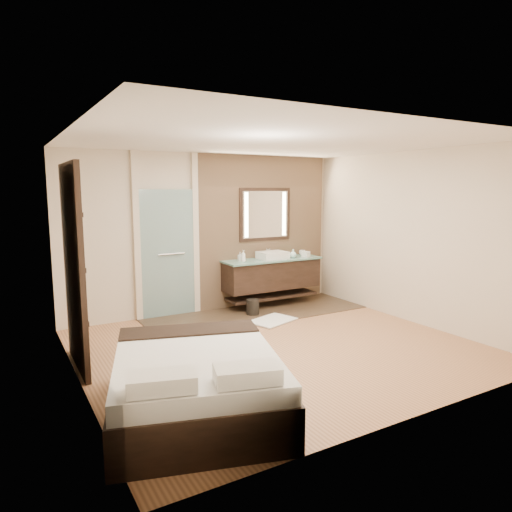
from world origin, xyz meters
TOP-DOWN VIEW (x-y plane):
  - floor at (0.00, 0.00)m, footprint 5.00×5.00m
  - tile_strip at (0.60, 1.60)m, footprint 3.80×1.30m
  - stone_wall at (1.10, 2.21)m, footprint 2.60×0.08m
  - vanity at (1.10, 1.92)m, footprint 1.85×0.55m
  - mirror_unit at (1.10, 2.16)m, footprint 1.06×0.04m
  - frosted_door at (-0.75, 2.20)m, footprint 1.10×0.12m
  - shoji_partition at (-2.43, 0.60)m, footprint 0.06×1.20m
  - bed at (-1.65, -1.16)m, footprint 1.99×2.24m
  - bath_mat at (0.57, 1.04)m, footprint 0.84×0.70m
  - waste_bin at (0.49, 1.54)m, footprint 0.22×0.22m
  - tissue_box at (1.75, 1.79)m, footprint 0.16×0.16m
  - soap_bottle_a at (0.50, 1.88)m, footprint 0.10×0.10m
  - soap_bottle_b at (0.48, 1.98)m, footprint 0.08×0.08m
  - soap_bottle_c at (1.50, 1.83)m, footprint 0.15×0.15m
  - cup at (1.84, 2.02)m, footprint 0.12×0.12m

SIDE VIEW (x-z plane):
  - floor at x=0.00m, z-range 0.00..0.00m
  - tile_strip at x=0.60m, z-range 0.00..0.01m
  - bath_mat at x=0.57m, z-range 0.01..0.03m
  - waste_bin at x=0.49m, z-range 0.00..0.27m
  - bed at x=-1.65m, z-range -0.06..0.66m
  - vanity at x=1.10m, z-range 0.14..1.02m
  - cup at x=1.84m, z-range 0.86..0.96m
  - tissue_box at x=1.75m, z-range 0.86..0.97m
  - soap_bottle_c at x=1.50m, z-range 0.86..1.02m
  - soap_bottle_b at x=0.48m, z-range 0.86..1.02m
  - soap_bottle_a at x=0.50m, z-range 0.86..1.06m
  - frosted_door at x=-0.75m, z-range -0.21..2.49m
  - shoji_partition at x=-2.43m, z-range 0.01..2.41m
  - stone_wall at x=1.10m, z-range 0.00..2.70m
  - mirror_unit at x=1.10m, z-range 1.17..2.13m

